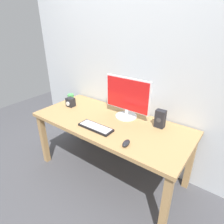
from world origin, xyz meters
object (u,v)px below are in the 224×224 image
object	(u,v)px
keyboard_primary	(96,127)
monitor	(127,98)
mouse	(126,143)
audio_controller	(70,102)
desk	(110,128)
speaker_right	(160,119)
coffee_mug	(71,98)

from	to	relation	value
keyboard_primary	monitor	bearing A→B (deg)	75.22
mouse	audio_controller	world-z (taller)	audio_controller
desk	mouse	size ratio (longest dim) A/B	15.62
speaker_right	monitor	bearing A→B (deg)	-179.28
desk	monitor	bearing A→B (deg)	69.63
keyboard_primary	mouse	xyz separation A→B (m)	(0.40, -0.06, 0.01)
monitor	keyboard_primary	bearing A→B (deg)	-104.78
speaker_right	audio_controller	distance (m)	1.13
desk	mouse	world-z (taller)	mouse
desk	mouse	distance (m)	0.46
keyboard_primary	speaker_right	xyz separation A→B (m)	(0.50, 0.41, 0.08)
mouse	audio_controller	bearing A→B (deg)	156.39
speaker_right	coffee_mug	world-z (taller)	speaker_right
mouse	audio_controller	xyz separation A→B (m)	(-1.01, 0.28, 0.03)
desk	audio_controller	xyz separation A→B (m)	(-0.64, 0.02, 0.13)
speaker_right	coffee_mug	distance (m)	1.24
audio_controller	coffee_mug	xyz separation A→B (m)	(-0.13, 0.12, -0.01)
audio_controller	coffee_mug	size ratio (longest dim) A/B	1.16
desk	keyboard_primary	xyz separation A→B (m)	(-0.03, -0.20, 0.09)
monitor	audio_controller	xyz separation A→B (m)	(-0.72, -0.18, -0.17)
audio_controller	mouse	bearing A→B (deg)	-15.67
monitor	mouse	xyz separation A→B (m)	(0.29, -0.46, -0.21)
monitor	speaker_right	size ratio (longest dim) A/B	2.91
keyboard_primary	audio_controller	xyz separation A→B (m)	(-0.61, 0.22, 0.04)
coffee_mug	monitor	bearing A→B (deg)	3.97
coffee_mug	speaker_right	bearing A→B (deg)	2.94
coffee_mug	audio_controller	bearing A→B (deg)	-43.77
desk	speaker_right	world-z (taller)	speaker_right
coffee_mug	keyboard_primary	bearing A→B (deg)	-25.13
monitor	coffee_mug	distance (m)	0.87
monitor	mouse	size ratio (longest dim) A/B	4.89
keyboard_primary	mouse	bearing A→B (deg)	-8.46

